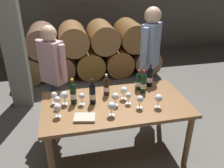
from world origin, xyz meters
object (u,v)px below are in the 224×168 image
Objects in this scene: wine_bottle_2 at (138,81)px; wine_glass_8 at (128,96)px; wine_bottle_4 at (143,83)px; wine_glass_0 at (112,106)px; wine_glass_2 at (57,108)px; wine_glass_9 at (140,99)px; wine_glass_5 at (57,100)px; wine_glass_6 at (54,95)px; tasting_notebook at (85,118)px; dining_table at (116,110)px; wine_glass_10 at (115,97)px; wine_bottle_1 at (150,77)px; wine_bottle_5 at (92,93)px; wine_bottle_0 at (106,86)px; wine_bottle_3 at (73,93)px; wine_glass_1 at (64,95)px; wine_glass_7 at (124,91)px; sommelier_presenting at (150,55)px; wine_glass_3 at (82,97)px; taster_seated_left at (53,71)px.

wine_bottle_2 is 0.38m from wine_glass_8.
wine_bottle_4 is 1.87× the size of wine_glass_0.
wine_glass_9 is at bearing -1.22° from wine_glass_2.
wine_glass_5 is 0.12m from wine_glass_6.
wine_glass_0 is at bearing 12.52° from tasting_notebook.
wine_bottle_4 reaches higher than wine_glass_9.
wine_glass_10 is at bearing -108.42° from dining_table.
wine_bottle_1 is at bearing 18.16° from wine_bottle_2.
wine_bottle_5 is 0.41m from wine_glass_8.
wine_bottle_0 is (-0.07, 0.21, 0.21)m from dining_table.
wine_glass_0 is (0.38, -0.34, -0.02)m from wine_bottle_3.
wine_glass_9 is at bearing -49.37° from wine_glass_8.
wine_glass_1 is at bearing 168.75° from wine_glass_8.
wine_glass_2 is 0.98× the size of wine_glass_10.
wine_bottle_1 reaches higher than wine_bottle_2.
sommelier_presenting is at bearing 50.00° from wine_glass_7.
wine_bottle_4 is 1.37× the size of tasting_notebook.
wine_glass_10 is 1.07m from sommelier_presenting.
wine_glass_7 is at bearing 2.24° from wine_glass_3.
wine_glass_7 is (0.59, -0.03, -0.02)m from wine_bottle_3.
wine_bottle_4 reaches higher than wine_glass_10.
sommelier_presenting is (0.57, 0.68, 0.17)m from wine_glass_7.
wine_glass_0 is (-0.46, -0.51, -0.01)m from wine_bottle_2.
dining_table is 1.08m from sommelier_presenting.
wine_glass_1 is 0.10× the size of sommelier_presenting.
taster_seated_left is at bearing 134.19° from dining_table.
wine_bottle_0 is 0.57m from tasting_notebook.
wine_bottle_0 is 1.03× the size of wine_bottle_2.
wine_glass_8 is at bearing -12.56° from wine_bottle_5.
wine_glass_7 is (0.18, -0.14, -0.01)m from wine_bottle_0.
wine_glass_7 reaches higher than wine_glass_3.
taster_seated_left is (-0.63, 0.51, 0.04)m from wine_bottle_0.
wine_glass_9 is at bearing -19.85° from wine_bottle_3.
dining_table is 0.62m from wine_glass_1.
wine_glass_3 is at bearing -170.97° from wine_bottle_4.
wine_glass_7 reaches higher than tasting_notebook.
wine_bottle_5 is (-0.62, -0.22, 0.01)m from wine_bottle_2.
wine_glass_1 is at bearing 179.34° from wine_bottle_3.
wine_bottle_5 is 0.18× the size of sommelier_presenting.
wine_glass_3 is 0.53m from wine_glass_8.
wine_bottle_3 is 0.20× the size of taster_seated_left.
wine_glass_10 is at bearing -48.17° from taster_seated_left.
wine_bottle_4 is (0.87, 0.08, -0.00)m from wine_bottle_3.
wine_bottle_4 is 0.37m from wine_glass_9.
sommelier_presenting is at bearing 63.88° from wine_glass_9.
wine_glass_2 is at bearing -149.09° from wine_bottle_0.
wine_glass_3 is at bearing 172.04° from dining_table.
wine_glass_3 is (-0.32, -0.16, -0.02)m from wine_bottle_0.
wine_bottle_3 is 2.02× the size of wine_glass_2.
taster_seated_left is (-0.01, 0.58, 0.06)m from wine_glass_6.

